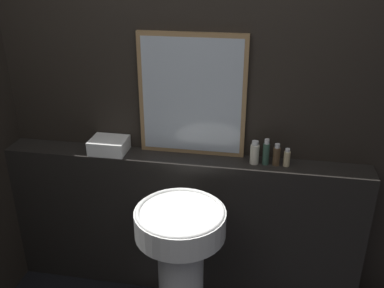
{
  "coord_description": "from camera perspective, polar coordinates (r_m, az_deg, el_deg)",
  "views": [
    {
      "loc": [
        0.46,
        -0.84,
        2.07
      ],
      "look_at": [
        0.08,
        1.31,
        1.08
      ],
      "focal_mm": 40.0,
      "sensor_mm": 36.0,
      "label": 1
    }
  ],
  "objects": [
    {
      "name": "wall_back",
      "position": [
        2.55,
        -0.86,
        5.54
      ],
      "size": [
        8.0,
        0.06,
        2.5
      ],
      "color": "black",
      "rests_on": "ground_plane"
    },
    {
      "name": "vanity_counter",
      "position": [
        2.79,
        -1.26,
        -10.56
      ],
      "size": [
        2.21,
        0.19,
        0.95
      ],
      "color": "black",
      "rests_on": "ground_plane"
    },
    {
      "name": "pedestal_sink",
      "position": [
        2.38,
        -1.52,
        -15.08
      ],
      "size": [
        0.47,
        0.47,
        0.87
      ],
      "color": "white",
      "rests_on": "ground_plane"
    },
    {
      "name": "mirror",
      "position": [
        2.48,
        -0.02,
        6.42
      ],
      "size": [
        0.63,
        0.03,
        0.72
      ],
      "color": "#937047",
      "rests_on": "vanity_counter"
    },
    {
      "name": "towel_stack",
      "position": [
        2.65,
        -11.0,
        -0.17
      ],
      "size": [
        0.22,
        0.18,
        0.09
      ],
      "color": "white",
      "rests_on": "vanity_counter"
    },
    {
      "name": "shampoo_bottle",
      "position": [
        2.48,
        8.34,
        -1.21
      ],
      "size": [
        0.05,
        0.05,
        0.14
      ],
      "color": "beige",
      "rests_on": "vanity_counter"
    },
    {
      "name": "conditioner_bottle",
      "position": [
        2.48,
        9.85,
        -1.16
      ],
      "size": [
        0.04,
        0.04,
        0.16
      ],
      "color": "#2D4C3D",
      "rests_on": "vanity_counter"
    },
    {
      "name": "lotion_bottle",
      "position": [
        2.48,
        11.2,
        -1.49
      ],
      "size": [
        0.04,
        0.04,
        0.13
      ],
      "color": "#4C3823",
      "rests_on": "vanity_counter"
    },
    {
      "name": "body_wash_bottle",
      "position": [
        2.49,
        12.53,
        -1.82
      ],
      "size": [
        0.04,
        0.04,
        0.11
      ],
      "color": "#C6B284",
      "rests_on": "vanity_counter"
    }
  ]
}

